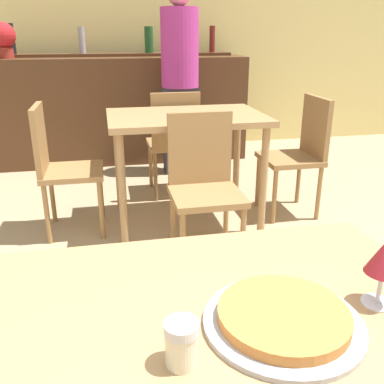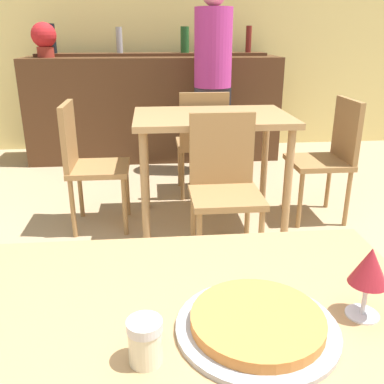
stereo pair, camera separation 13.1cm
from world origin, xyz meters
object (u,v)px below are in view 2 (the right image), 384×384
potted_plant (44,38)px  chair_far_side_back (202,137)px  chair_far_side_front (224,180)px  chair_far_side_left (86,158)px  chair_far_side_right (330,152)px  cheese_shaker (145,341)px  pizza_tray (257,324)px  person_standing (213,75)px  wine_glass (370,268)px

potted_plant → chair_far_side_back: bearing=-39.6°
chair_far_side_front → chair_far_side_left: size_ratio=1.00×
chair_far_side_left → chair_far_side_right: 1.70m
chair_far_side_back → cheese_shaker: size_ratio=9.92×
chair_far_side_back → pizza_tray: 2.69m
pizza_tray → person_standing: (0.38, 3.31, 0.18)m
chair_far_side_front → potted_plant: potted_plant is taller
chair_far_side_left → cheese_shaker: chair_far_side_left is taller
cheese_shaker → potted_plant: bearing=104.2°
pizza_tray → person_standing: 3.34m
chair_far_side_back → chair_far_side_right: 1.00m
pizza_tray → person_standing: person_standing is taller
chair_far_side_front → cheese_shaker: chair_far_side_front is taller
pizza_tray → cheese_shaker: 0.23m
chair_far_side_left → potted_plant: (-0.57, 1.70, 0.75)m
chair_far_side_left → potted_plant: size_ratio=2.65×
chair_far_side_front → pizza_tray: size_ratio=2.65×
pizza_tray → person_standing: bearing=83.5°
chair_far_side_left → chair_far_side_front: bearing=-121.8°
chair_far_side_back → cheese_shaker: (-0.43, -2.73, 0.28)m
pizza_tray → chair_far_side_left: bearing=106.7°
chair_far_side_left → cheese_shaker: bearing=-169.2°
cheese_shaker → wine_glass: (0.46, 0.09, 0.07)m
chair_far_side_back → chair_far_side_right: bearing=148.2°
person_standing → wine_glass: person_standing is taller
chair_far_side_back → potted_plant: potted_plant is taller
chair_far_side_back → cheese_shaker: bearing=81.1°
cheese_shaker → person_standing: size_ratio=0.05×
chair_far_side_front → chair_far_side_left: (-0.85, 0.53, 0.00)m
potted_plant → pizza_tray: bearing=-72.5°
cheese_shaker → wine_glass: wine_glass is taller
chair_far_side_front → pizza_tray: 1.65m
wine_glass → chair_far_side_front: bearing=90.9°
chair_far_side_front → chair_far_side_back: same height
pizza_tray → wine_glass: wine_glass is taller
chair_far_side_right → pizza_tray: 2.40m
pizza_tray → potted_plant: potted_plant is taller
chair_far_side_right → potted_plant: 2.93m
person_standing → wine_glass: size_ratio=10.77×
chair_far_side_right → pizza_tray: size_ratio=2.65×
chair_far_side_right → person_standing: size_ratio=0.51×
chair_far_side_front → chair_far_side_back: (0.00, 1.06, 0.00)m
chair_far_side_front → pizza_tray: bearing=-97.4°
pizza_tray → chair_far_side_right: bearing=63.6°
chair_far_side_front → person_standing: 1.76m
potted_plant → chair_far_side_front: bearing=-57.5°
chair_far_side_front → person_standing: size_ratio=0.51×
cheese_shaker → pizza_tray: bearing=16.3°
chair_far_side_front → potted_plant: size_ratio=2.65×
chair_far_side_right → potted_plant: (-2.27, 1.70, 0.75)m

